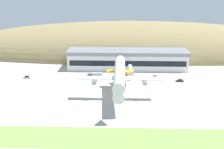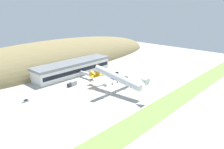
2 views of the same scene
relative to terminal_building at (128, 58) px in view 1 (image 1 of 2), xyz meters
name	(u,v)px [view 1 (image 1 of 2)]	position (x,y,z in m)	size (l,w,h in m)	color
ground_plane	(98,97)	(-14.42, -53.03, -6.75)	(398.86, 398.86, 0.00)	#ADAAA3
grass_strip_foreground	(89,138)	(-14.42, -93.47, -6.71)	(358.97, 16.09, 0.08)	#759947
hill_backdrop	(135,54)	(6.46, 44.36, -6.75)	(297.09, 76.59, 49.50)	olive
terminal_building	(128,58)	(0.00, 0.00, 0.00)	(74.70, 18.29, 11.91)	white
jetway_0	(130,70)	(1.37, -17.94, -2.76)	(3.38, 16.97, 5.43)	silver
cargo_airplane	(119,77)	(-4.33, -55.40, 4.12)	(38.51, 53.26, 12.34)	silver
service_car_0	(180,81)	(28.35, -27.12, -6.15)	(4.41, 2.14, 1.47)	#333338
service_car_1	(154,77)	(14.99, -21.03, -6.12)	(4.31, 2.16, 1.54)	#264C99
service_car_2	(126,79)	(-1.10, -25.46, -6.08)	(3.81, 1.89, 1.64)	#999EA3
service_car_3	(27,77)	(-57.13, -24.21, -6.09)	(4.11, 1.67, 1.60)	#999EA3
fuel_truck	(95,76)	(-18.44, -22.63, -5.15)	(8.49, 2.83, 3.40)	#333338
traffic_cone_0	(140,88)	(5.97, -39.10, -6.47)	(0.52, 0.52, 0.58)	orange
traffic_cone_1	(59,87)	(-35.66, -39.49, -6.47)	(0.52, 0.52, 0.58)	orange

